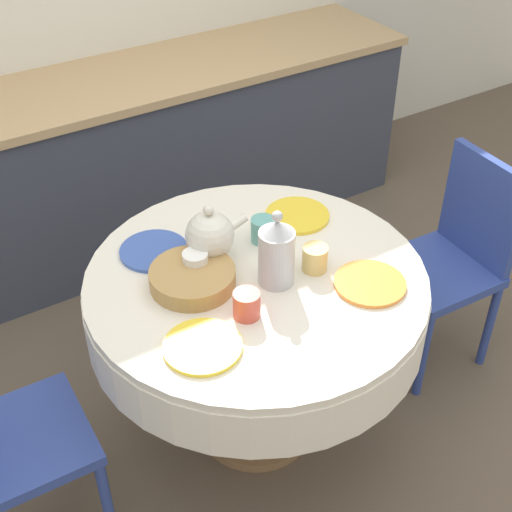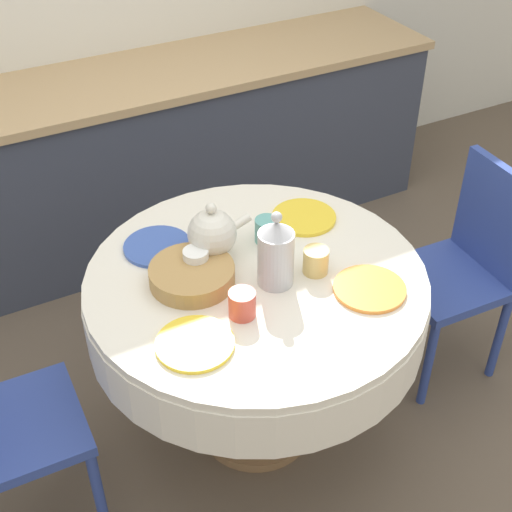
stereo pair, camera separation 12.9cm
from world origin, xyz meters
name	(u,v)px [view 1 (the left image)]	position (x,y,z in m)	size (l,w,h in m)	color
ground_plane	(256,426)	(0.00, 0.00, 0.00)	(12.00, 12.00, 0.00)	brown
kitchen_counter	(103,170)	(0.00, 1.42, 0.45)	(3.24, 0.64, 0.90)	#383D4C
dining_table	(256,305)	(0.00, 0.00, 0.64)	(1.14, 1.14, 0.77)	olive
chair_left	(454,253)	(0.91, -0.04, 0.51)	(0.42, 0.42, 0.91)	#2D428E
plate_near_left	(203,347)	(-0.31, -0.20, 0.77)	(0.23, 0.23, 0.01)	yellow
cup_near_left	(247,304)	(-0.13, -0.15, 0.81)	(0.08, 0.08, 0.09)	#CC4C3D
plate_near_right	(370,283)	(0.29, -0.24, 0.77)	(0.23, 0.23, 0.01)	orange
cup_near_right	(315,258)	(0.18, -0.07, 0.81)	(0.08, 0.08, 0.09)	#DBB766
plate_far_left	(154,251)	(-0.23, 0.29, 0.77)	(0.23, 0.23, 0.01)	#3856AD
cup_far_left	(196,264)	(-0.17, 0.11, 0.81)	(0.08, 0.08, 0.09)	white
plate_far_right	(297,215)	(0.31, 0.21, 0.77)	(0.23, 0.23, 0.01)	yellow
cup_far_right	(263,230)	(0.12, 0.15, 0.81)	(0.08, 0.08, 0.09)	#5BA39E
coffee_carafe	(276,252)	(0.04, -0.06, 0.88)	(0.12, 0.12, 0.27)	#B2B2B7
teapot	(210,235)	(-0.08, 0.16, 0.86)	(0.23, 0.17, 0.21)	silver
bread_basket	(192,278)	(-0.20, 0.07, 0.80)	(0.28, 0.28, 0.06)	#AD844C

